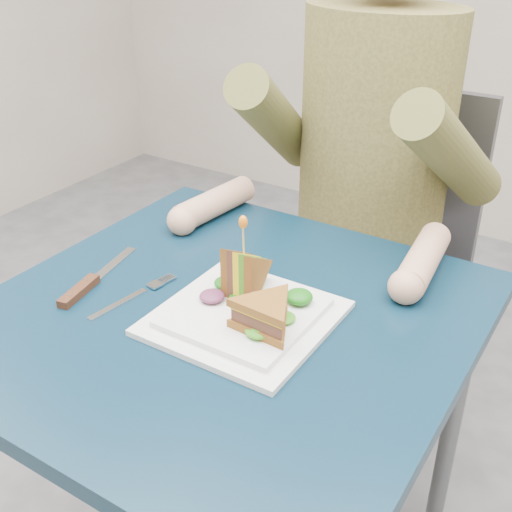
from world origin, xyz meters
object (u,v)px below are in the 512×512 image
Objects in this scene: chair at (379,248)px; plate at (244,316)px; fork at (132,297)px; sandwich_flat at (266,315)px; diner at (374,114)px; knife at (86,286)px; sandwich_upright at (244,274)px; table at (226,351)px.

chair is 0.71m from plate.
chair is 0.77m from fork.
sandwich_flat is (0.05, -0.02, 0.04)m from plate.
plate is 1.45× the size of fork.
diner is 3.39× the size of knife.
diner is 0.70m from knife.
sandwich_upright is at bearing 23.72° from knife.
diner is at bearing 91.20° from sandwich_upright.
fork is (-0.15, -0.05, 0.08)m from table.
sandwich_upright is at bearing 74.68° from table.
knife reaches higher than table.
table is at bearing -105.32° from sandwich_upright.
diner is 0.66m from fork.
diner reaches higher than table.
knife is at bearing -173.23° from sandwich_flat.
plate is at bearing -56.06° from sandwich_upright.
table is 0.18m from fork.
sandwich_flat is 0.34m from knife.
chair reaches higher than plate.
plate reaches higher than knife.
chair reaches higher than table.
plate is 2.07× the size of sandwich_upright.
chair is 3.58× the size of plate.
plate is at bearing -85.84° from diner.
fork is at bearing -150.74° from sandwich_upright.
sandwich_flat is 0.99× the size of sandwich_upright.
chair is 7.47× the size of sandwich_flat.
sandwich_upright reaches higher than table.
chair is at bearing 72.18° from knife.
sandwich_flat is at bearing 6.77° from knife.
plate is at bearing -86.53° from chair.
sandwich_upright is 0.57× the size of knife.
chair is 1.25× the size of diner.
chair is 0.81m from knife.
fork is (-0.16, -0.09, -0.05)m from sandwich_upright.
chair is at bearing 93.47° from plate.
plate is at bearing 13.02° from knife.
chair reaches higher than sandwich_flat.
knife reaches higher than fork.
sandwich_flat reaches higher than plate.
table is 0.10m from plate.
knife is at bearing -107.82° from chair.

